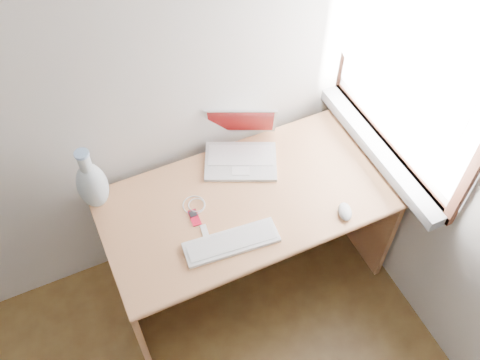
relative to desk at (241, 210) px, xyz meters
name	(u,v)px	position (x,y,z in m)	size (l,w,h in m)	color
window	(406,69)	(0.70, -0.13, 0.76)	(0.11, 0.99, 1.10)	white
desk	(241,210)	(0.00, 0.00, 0.00)	(1.37, 0.69, 0.72)	tan
laptop	(237,149)	(0.06, 0.17, 0.26)	(0.42, 0.42, 0.24)	silver
external_keyboard	(231,242)	(-0.17, -0.28, 0.22)	(0.43, 0.17, 0.02)	white
mouse	(345,212)	(0.36, -0.35, 0.23)	(0.06, 0.10, 0.04)	silver
ipod	(194,218)	(-0.27, -0.09, 0.21)	(0.04, 0.09, 0.01)	#A70B25
cable_coil	(194,205)	(-0.25, -0.02, 0.21)	(0.11, 0.11, 0.01)	white
remote	(205,231)	(-0.26, -0.17, 0.21)	(0.03, 0.07, 0.01)	white
vase	(92,184)	(-0.64, 0.18, 0.35)	(0.14, 0.14, 0.35)	silver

